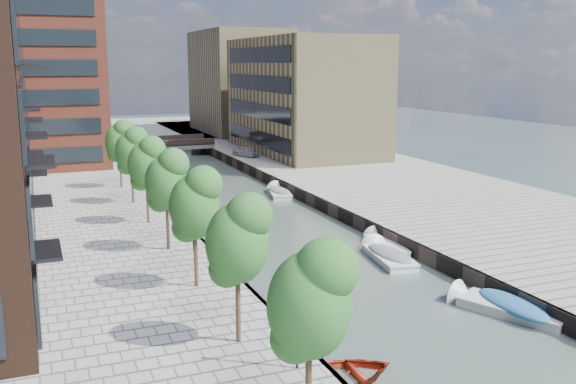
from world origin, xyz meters
TOP-DOWN VIEW (x-y plane):
  - water at (0.00, 40.00)m, footprint 300.00×300.00m
  - quay_right at (16.00, 40.00)m, footprint 20.00×140.00m
  - quay_wall_left at (-6.10, 40.00)m, footprint 0.25×140.00m
  - quay_wall_right at (6.10, 40.00)m, footprint 0.25×140.00m
  - far_closure at (0.00, 100.00)m, footprint 80.00×40.00m
  - tower at (-17.00, 65.00)m, footprint 18.00×18.00m
  - tan_block_near at (16.00, 62.00)m, footprint 12.00×25.00m
  - tan_block_far at (16.00, 88.00)m, footprint 12.00×20.00m
  - bridge at (0.00, 72.00)m, footprint 13.00×6.00m
  - tree_0 at (-8.50, 4.00)m, footprint 2.50×2.50m
  - tree_1 at (-8.50, 11.00)m, footprint 2.50×2.50m
  - tree_2 at (-8.50, 18.00)m, footprint 2.50×2.50m
  - tree_3 at (-8.50, 25.00)m, footprint 2.50×2.50m
  - tree_4 at (-8.50, 32.00)m, footprint 2.50×2.50m
  - tree_5 at (-8.50, 39.00)m, footprint 2.50×2.50m
  - tree_6 at (-8.50, 46.00)m, footprint 2.50×2.50m
  - lamp_0 at (-7.20, 8.00)m, footprint 0.24×0.24m
  - lamp_1 at (-7.20, 24.00)m, footprint 0.24×0.24m
  - lamp_2 at (-7.20, 40.00)m, footprint 0.24×0.24m
  - sloop_2 at (-5.34, 8.19)m, footprint 4.65×3.40m
  - sloop_3 at (-4.00, 14.76)m, footprint 4.61×3.47m
  - sloop_4 at (-4.08, 42.99)m, footprint 5.26×4.24m
  - motorboat_1 at (4.31, 21.19)m, footprint 2.68×5.64m
  - motorboat_2 at (5.54, 23.70)m, footprint 2.69×5.21m
  - motorboat_3 at (5.17, 11.54)m, footprint 4.11×5.93m
  - motorboat_4 at (5.17, 42.18)m, footprint 2.76×5.25m
  - car at (7.90, 60.14)m, footprint 2.85×4.05m

SIDE VIEW (x-z plane):
  - water at x=0.00m, z-range 0.00..0.00m
  - sloop_2 at x=-5.34m, z-range -0.47..0.47m
  - sloop_3 at x=-4.00m, z-range -0.45..0.45m
  - sloop_4 at x=-4.08m, z-range -0.48..0.48m
  - motorboat_2 at x=5.54m, z-range -0.73..0.92m
  - motorboat_4 at x=5.17m, z-range -0.63..1.04m
  - motorboat_1 at x=4.31m, z-range -0.68..1.12m
  - motorboat_3 at x=5.17m, z-range -0.71..1.17m
  - quay_right at x=16.00m, z-range 0.00..1.00m
  - quay_wall_left at x=-6.10m, z-range 0.00..1.00m
  - quay_wall_right at x=6.10m, z-range 0.00..1.00m
  - far_closure at x=0.00m, z-range 0.00..1.00m
  - bridge at x=0.00m, z-range 0.74..2.04m
  - car at x=7.90m, z-range 1.00..2.28m
  - lamp_0 at x=-7.20m, z-range 1.45..5.57m
  - lamp_1 at x=-7.20m, z-range 1.45..5.57m
  - lamp_2 at x=-7.20m, z-range 1.45..5.57m
  - tree_0 at x=-8.50m, z-range 2.33..8.28m
  - tree_1 at x=-8.50m, z-range 2.33..8.28m
  - tree_2 at x=-8.50m, z-range 2.33..8.28m
  - tree_3 at x=-8.50m, z-range 2.33..8.28m
  - tree_4 at x=-8.50m, z-range 2.33..8.28m
  - tree_5 at x=-8.50m, z-range 2.33..8.28m
  - tree_6 at x=-8.50m, z-range 2.33..8.28m
  - tan_block_near at x=16.00m, z-range 1.00..15.00m
  - tan_block_far at x=16.00m, z-range 1.00..17.00m
  - tower at x=-17.00m, z-range 1.00..31.00m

